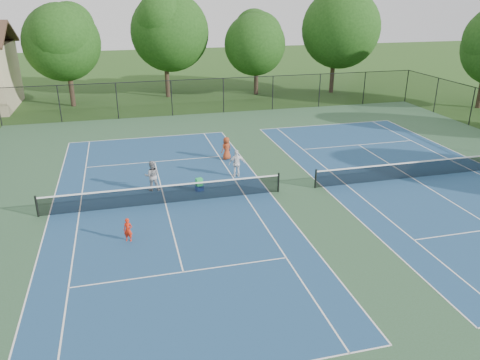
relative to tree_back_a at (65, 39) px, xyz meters
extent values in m
plane|color=#234716|center=(13.00, -24.00, -6.04)|extent=(140.00, 140.00, 0.00)
cube|color=#2D502F|center=(13.00, -24.00, -6.03)|extent=(36.00, 36.00, 0.01)
cube|color=navy|center=(6.00, -24.00, -6.03)|extent=(10.97, 23.77, 0.00)
cube|color=white|center=(6.00, -12.11, -6.02)|extent=(10.97, 0.06, 0.00)
cube|color=white|center=(0.52, -24.00, -6.02)|extent=(0.06, 23.77, 0.00)
cube|color=white|center=(11.48, -24.00, -6.02)|extent=(0.06, 23.77, 0.00)
cube|color=white|center=(1.88, -24.00, -6.02)|extent=(0.06, 23.77, 0.00)
cube|color=white|center=(10.12, -24.00, -6.02)|extent=(0.06, 23.77, 0.00)
cube|color=white|center=(6.00, -17.60, -6.02)|extent=(8.23, 0.06, 0.00)
cube|color=white|center=(6.00, -30.40, -6.02)|extent=(8.23, 0.06, 0.00)
cube|color=white|center=(6.00, -24.00, -6.02)|extent=(0.06, 12.80, 0.00)
cylinder|color=black|center=(0.05, -24.00, -5.50)|extent=(0.10, 0.10, 1.07)
cylinder|color=black|center=(11.95, -24.00, -5.50)|extent=(0.10, 0.10, 1.07)
cube|color=black|center=(6.00, -24.00, -5.57)|extent=(11.90, 0.01, 0.90)
cube|color=white|center=(6.00, -24.00, -5.09)|extent=(11.90, 0.04, 0.07)
cube|color=navy|center=(20.00, -24.00, -6.03)|extent=(10.97, 23.77, 0.00)
cube|color=white|center=(20.00, -12.11, -6.02)|extent=(10.97, 0.06, 0.00)
cube|color=white|center=(14.52, -24.00, -6.02)|extent=(0.06, 23.77, 0.00)
cube|color=white|center=(15.88, -24.00, -6.02)|extent=(0.06, 23.77, 0.00)
cube|color=white|center=(24.12, -24.00, -6.02)|extent=(0.06, 23.77, 0.00)
cube|color=white|center=(20.00, -17.60, -6.02)|extent=(8.23, 0.06, 0.00)
cube|color=white|center=(20.00, -24.00, -6.02)|extent=(0.06, 12.80, 0.00)
cylinder|color=black|center=(14.05, -24.00, -5.50)|extent=(0.10, 0.10, 1.07)
cube|color=black|center=(20.00, -24.00, -5.57)|extent=(11.90, 0.01, 0.90)
cube|color=white|center=(20.00, -24.00, -5.09)|extent=(11.90, 0.04, 0.07)
cylinder|color=black|center=(-0.50, -6.00, -4.54)|extent=(0.08, 0.08, 3.00)
cylinder|color=black|center=(4.00, -6.00, -4.54)|extent=(0.08, 0.08, 3.00)
cylinder|color=black|center=(8.50, -6.00, -4.54)|extent=(0.08, 0.08, 3.00)
cylinder|color=black|center=(13.00, -6.00, -4.54)|extent=(0.08, 0.08, 3.00)
cylinder|color=black|center=(17.50, -6.00, -4.54)|extent=(0.08, 0.08, 3.00)
cylinder|color=black|center=(22.00, -6.00, -4.54)|extent=(0.08, 0.08, 3.00)
cylinder|color=black|center=(26.50, -6.00, -4.54)|extent=(0.08, 0.08, 3.00)
cylinder|color=black|center=(31.00, -6.00, -4.54)|extent=(0.08, 0.08, 3.00)
cylinder|color=black|center=(31.00, -15.00, -4.54)|extent=(0.08, 0.08, 3.00)
cylinder|color=black|center=(31.00, -10.50, -4.54)|extent=(0.08, 0.08, 3.00)
cube|color=black|center=(13.00, -6.00, -4.54)|extent=(36.00, 0.01, 3.00)
cube|color=black|center=(13.00, -6.00, -3.04)|extent=(36.00, 0.05, 0.05)
cylinder|color=#2D2116|center=(0.00, 0.00, -4.15)|extent=(0.44, 0.44, 3.78)
sphere|color=#173B10|center=(0.00, 0.00, -0.39)|extent=(6.80, 6.80, 6.80)
sphere|color=#173B10|center=(0.00, 0.00, 0.28)|extent=(5.58, 5.58, 5.58)
sphere|color=#173B10|center=(0.00, 0.00, 0.94)|extent=(4.35, 4.35, 4.35)
cylinder|color=#2D2116|center=(9.00, 2.00, -3.97)|extent=(0.44, 0.44, 4.14)
sphere|color=#173B10|center=(9.00, 2.00, 0.19)|extent=(7.60, 7.60, 7.60)
sphere|color=#173B10|center=(9.00, 2.00, 0.82)|extent=(6.23, 6.23, 6.23)
sphere|color=#173B10|center=(9.00, 2.00, 1.44)|extent=(4.86, 4.86, 4.86)
cylinder|color=#2D2116|center=(18.00, 1.00, -4.33)|extent=(0.44, 0.44, 3.42)
sphere|color=#173B10|center=(18.00, 1.00, -0.97)|extent=(6.00, 6.00, 6.00)
sphere|color=#173B10|center=(18.00, 1.00, -0.27)|extent=(4.92, 4.92, 4.92)
sphere|color=#173B10|center=(18.00, 1.00, 0.44)|extent=(3.84, 3.84, 3.84)
cylinder|color=#2D2116|center=(26.00, 0.00, -3.88)|extent=(0.44, 0.44, 4.32)
sphere|color=#173B10|center=(26.00, 0.00, 0.43)|extent=(7.80, 7.80, 7.80)
sphere|color=#173B10|center=(26.00, 0.00, 1.04)|extent=(6.40, 6.40, 6.40)
sphere|color=#173B10|center=(26.00, 0.00, 1.65)|extent=(4.99, 4.99, 4.99)
imported|color=red|center=(4.10, -27.43, -5.52)|extent=(0.45, 0.37, 1.04)
imported|color=gray|center=(5.55, -22.13, -5.21)|extent=(0.86, 0.70, 1.66)
imported|color=white|center=(10.37, -21.25, -5.25)|extent=(0.94, 0.42, 1.58)
imported|color=maroon|center=(10.47, -18.21, -5.31)|extent=(0.84, 0.72, 1.45)
cube|color=navy|center=(7.93, -22.82, -5.89)|extent=(0.46, 0.39, 0.30)
cube|color=green|center=(7.93, -22.82, -5.54)|extent=(0.39, 0.34, 0.41)
camera|label=1|loc=(4.33, -45.53, 3.76)|focal=35.00mm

